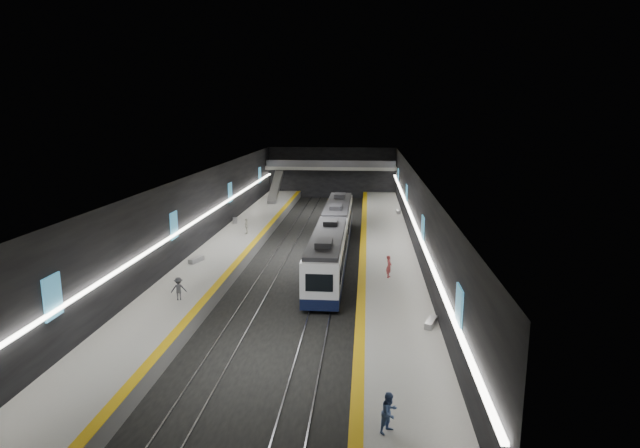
# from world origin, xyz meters

# --- Properties ---
(ground) EXTENTS (70.00, 70.00, 0.00)m
(ground) POSITION_xyz_m (0.00, 0.00, 0.00)
(ground) COLOR black
(ground) RESTS_ON ground
(ceiling) EXTENTS (20.00, 70.00, 0.04)m
(ceiling) POSITION_xyz_m (0.00, 0.00, 8.00)
(ceiling) COLOR beige
(ceiling) RESTS_ON wall_left
(wall_left) EXTENTS (0.04, 70.00, 8.00)m
(wall_left) POSITION_xyz_m (-10.00, 0.00, 4.00)
(wall_left) COLOR black
(wall_left) RESTS_ON ground
(wall_right) EXTENTS (0.04, 70.00, 8.00)m
(wall_right) POSITION_xyz_m (10.00, 0.00, 4.00)
(wall_right) COLOR black
(wall_right) RESTS_ON ground
(wall_back) EXTENTS (20.00, 0.04, 8.00)m
(wall_back) POSITION_xyz_m (0.00, 35.00, 4.00)
(wall_back) COLOR black
(wall_back) RESTS_ON ground
(wall_front) EXTENTS (20.00, 0.04, 8.00)m
(wall_front) POSITION_xyz_m (0.00, -35.00, 4.00)
(wall_front) COLOR black
(wall_front) RESTS_ON ground
(platform_left) EXTENTS (5.00, 70.00, 1.00)m
(platform_left) POSITION_xyz_m (-7.50, 0.00, 0.50)
(platform_left) COLOR slate
(platform_left) RESTS_ON ground
(tile_surface_left) EXTENTS (5.00, 70.00, 0.02)m
(tile_surface_left) POSITION_xyz_m (-7.50, 0.00, 1.01)
(tile_surface_left) COLOR #9C9C98
(tile_surface_left) RESTS_ON platform_left
(tactile_strip_left) EXTENTS (0.60, 70.00, 0.02)m
(tactile_strip_left) POSITION_xyz_m (-5.30, 0.00, 1.02)
(tactile_strip_left) COLOR #DAA70B
(tactile_strip_left) RESTS_ON platform_left
(platform_right) EXTENTS (5.00, 70.00, 1.00)m
(platform_right) POSITION_xyz_m (7.50, 0.00, 0.50)
(platform_right) COLOR slate
(platform_right) RESTS_ON ground
(tile_surface_right) EXTENTS (5.00, 70.00, 0.02)m
(tile_surface_right) POSITION_xyz_m (7.50, 0.00, 1.01)
(tile_surface_right) COLOR #9C9C98
(tile_surface_right) RESTS_ON platform_right
(tactile_strip_right) EXTENTS (0.60, 70.00, 0.02)m
(tactile_strip_right) POSITION_xyz_m (5.30, 0.00, 1.02)
(tactile_strip_right) COLOR #DAA70B
(tactile_strip_right) RESTS_ON platform_right
(rails) EXTENTS (6.52, 70.00, 0.12)m
(rails) POSITION_xyz_m (-0.00, 0.00, 0.06)
(rails) COLOR gray
(rails) RESTS_ON ground
(train) EXTENTS (2.69, 30.05, 3.60)m
(train) POSITION_xyz_m (2.50, -0.13, 2.20)
(train) COLOR #0D1433
(train) RESTS_ON ground
(ad_posters) EXTENTS (19.94, 53.50, 2.20)m
(ad_posters) POSITION_xyz_m (-0.00, 1.00, 4.50)
(ad_posters) COLOR teal
(ad_posters) RESTS_ON wall_left
(cove_light_left) EXTENTS (0.25, 68.60, 0.12)m
(cove_light_left) POSITION_xyz_m (-9.80, 0.00, 3.80)
(cove_light_left) COLOR white
(cove_light_left) RESTS_ON wall_left
(cove_light_right) EXTENTS (0.25, 68.60, 0.12)m
(cove_light_right) POSITION_xyz_m (9.80, 0.00, 3.80)
(cove_light_right) COLOR white
(cove_light_right) RESTS_ON wall_right
(mezzanine_bridge) EXTENTS (20.00, 3.00, 1.50)m
(mezzanine_bridge) POSITION_xyz_m (0.00, 32.93, 5.04)
(mezzanine_bridge) COLOR gray
(mezzanine_bridge) RESTS_ON wall_left
(escalator) EXTENTS (1.20, 7.50, 3.92)m
(escalator) POSITION_xyz_m (-7.50, 26.00, 2.90)
(escalator) COLOR #99999E
(escalator) RESTS_ON platform_left
(bench_left_near) EXTENTS (0.95, 1.74, 0.41)m
(bench_left_near) POSITION_xyz_m (-8.74, -6.41, 1.21)
(bench_left_near) COLOR #99999E
(bench_left_near) RESTS_ON platform_left
(bench_left_far) EXTENTS (0.90, 1.86, 0.44)m
(bench_left_far) POSITION_xyz_m (-9.50, 10.09, 1.22)
(bench_left_far) COLOR #99999E
(bench_left_far) RESTS_ON platform_left
(bench_right_near) EXTENTS (0.95, 1.66, 0.39)m
(bench_right_near) POSITION_xyz_m (9.50, -18.58, 1.20)
(bench_right_near) COLOR #99999E
(bench_right_near) RESTS_ON platform_right
(bench_right_far) EXTENTS (0.56, 1.73, 0.42)m
(bench_right_far) POSITION_xyz_m (9.50, 17.37, 1.21)
(bench_right_far) COLOR #99999E
(bench_right_far) RESTS_ON platform_right
(passenger_right_a) EXTENTS (0.55, 0.71, 1.72)m
(passenger_right_a) POSITION_xyz_m (7.34, -9.28, 1.86)
(passenger_right_a) COLOR #B84447
(passenger_right_a) RESTS_ON platform_right
(passenger_right_b) EXTENTS (1.03, 1.04, 1.69)m
(passenger_right_b) POSITION_xyz_m (6.60, -29.65, 1.85)
(passenger_right_b) COLOR #4E6CA9
(passenger_right_b) RESTS_ON platform_right
(passenger_left_a) EXTENTS (0.56, 1.02, 1.64)m
(passenger_left_a) POSITION_xyz_m (-6.84, 4.40, 1.82)
(passenger_left_a) COLOR beige
(passenger_left_a) RESTS_ON platform_left
(passenger_left_b) EXTENTS (1.15, 0.86, 1.58)m
(passenger_left_b) POSITION_xyz_m (-6.98, -15.59, 1.79)
(passenger_left_b) COLOR #414349
(passenger_left_b) RESTS_ON platform_left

